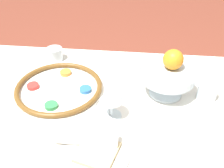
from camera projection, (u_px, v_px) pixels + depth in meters
dining_table at (90, 167)px, 1.16m from camera, size 1.16×0.81×0.73m
seder_plate at (59, 88)px, 1.00m from camera, size 0.33×0.33×0.03m
wine_glass at (111, 94)px, 0.84m from camera, size 0.08×0.08×0.13m
fruit_stand at (168, 77)px, 0.95m from camera, size 0.20×0.20×0.10m
orange_fruit at (173, 60)px, 0.93m from camera, size 0.07×0.07×0.07m
bread_plate at (97, 153)px, 0.76m from camera, size 0.19×0.19×0.02m
napkin_roll at (87, 138)px, 0.79m from camera, size 0.19×0.05×0.05m
cup_near at (55, 54)px, 1.18m from camera, size 0.07×0.07×0.06m
cup_mid at (137, 68)px, 1.09m from camera, size 0.07×0.07×0.06m
cup_far at (207, 92)px, 0.96m from camera, size 0.07×0.07×0.06m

